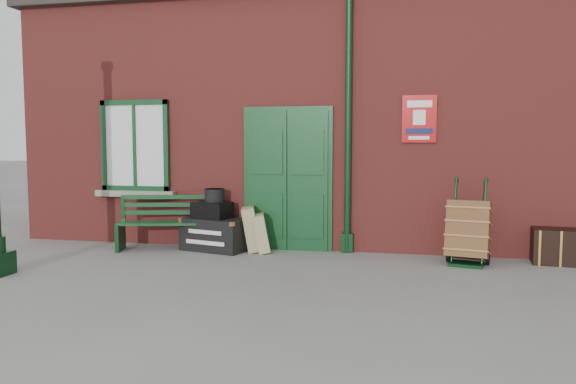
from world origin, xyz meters
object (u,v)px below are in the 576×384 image
(houdini_trunk, at_px, (216,234))
(dark_trunk, at_px, (558,246))
(porter_trolley, at_px, (468,232))
(bench, at_px, (165,221))

(houdini_trunk, relative_size, dark_trunk, 1.49)
(houdini_trunk, relative_size, porter_trolley, 0.87)
(bench, bearing_deg, dark_trunk, -12.10)
(porter_trolley, distance_m, dark_trunk, 1.29)
(bench, xyz_separation_m, dark_trunk, (5.85, 0.17, -0.20))
(bench, distance_m, houdini_trunk, 0.84)
(houdini_trunk, height_order, dark_trunk, houdini_trunk)
(houdini_trunk, height_order, porter_trolley, porter_trolley)
(houdini_trunk, distance_m, porter_trolley, 3.81)
(houdini_trunk, bearing_deg, dark_trunk, 16.40)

